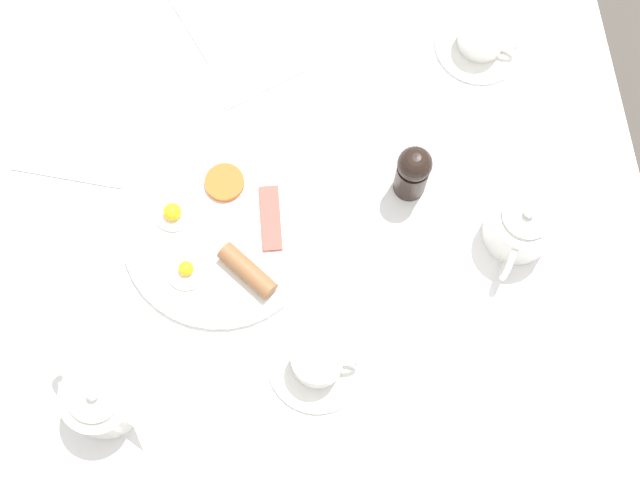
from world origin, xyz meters
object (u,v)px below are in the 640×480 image
breakfast_plate (222,234)px  salt_grinder (413,172)px  teapot_far (101,399)px  fork_by_plate (188,23)px  teapot_near (521,225)px  fork_spare (67,175)px  spoon_for_tea (264,88)px  teacup_with_saucer_right (482,38)px  knife_by_plate (436,457)px  teacup_with_saucer_left (318,361)px

breakfast_plate → salt_grinder: size_ratio=2.52×
teapot_far → fork_by_plate: 0.65m
salt_grinder → teapot_near: bearing=147.0°
breakfast_plate → fork_by_plate: bearing=-86.6°
breakfast_plate → teapot_near: 0.47m
teapot_far → fork_spare: size_ratio=0.82×
spoon_for_tea → teapot_far: bearing=59.7°
salt_grinder → fork_spare: bearing=-9.0°
spoon_for_tea → teapot_near: bearing=140.5°
breakfast_plate → teacup_with_saucer_right: bearing=-148.6°
teapot_near → fork_spare: teapot_near is taller
teapot_near → spoon_for_tea: 0.48m
teacup_with_saucer_right → spoon_for_tea: (0.37, 0.03, -0.02)m
teapot_near → teapot_far: bearing=134.0°
salt_grinder → teapot_far: bearing=29.8°
breakfast_plate → spoon_for_tea: breakfast_plate is taller
salt_grinder → spoon_for_tea: bearing=-43.6°
breakfast_plate → salt_grinder: salt_grinder is taller
spoon_for_tea → knife_by_plate: bearing=106.7°
knife_by_plate → teapot_near: bearing=-119.1°
teapot_near → fork_by_plate: (0.49, -0.44, -0.04)m
breakfast_plate → fork_spare: (0.24, -0.13, -0.01)m
fork_by_plate → teacup_with_saucer_left: bearing=103.8°
breakfast_plate → teapot_near: teapot_near is taller
teacup_with_saucer_left → spoon_for_tea: 0.47m
teacup_with_saucer_left → teacup_with_saucer_right: same height
breakfast_plate → teacup_with_saucer_left: size_ratio=2.05×
fork_by_plate → teapot_far: bearing=74.7°
teacup_with_saucer_left → fork_spare: 0.51m
spoon_for_tea → fork_spare: 0.35m
teacup_with_saucer_right → fork_spare: size_ratio=0.84×
teapot_near → teapot_far: 0.68m
breakfast_plate → salt_grinder: bearing=-171.5°
teapot_far → fork_by_plate: (-0.17, -0.63, -0.04)m
knife_by_plate → fork_spare: (0.52, -0.51, 0.00)m
teapot_near → fork_spare: bearing=103.2°
teacup_with_saucer_right → salt_grinder: size_ratio=1.23×
spoon_for_tea → fork_spare: same height
teacup_with_saucer_right → salt_grinder: bearing=56.4°
teacup_with_saucer_right → fork_by_plate: (0.49, -0.10, -0.02)m
salt_grinder → fork_spare: size_ratio=0.68×
teapot_near → teacup_with_saucer_left: (0.34, 0.17, -0.02)m
teapot_near → teacup_with_saucer_left: 0.38m
teapot_near → knife_by_plate: bearing=179.1°
teapot_far → salt_grinder: (-0.50, -0.29, 0.02)m
fork_by_plate → knife_by_plate: (-0.31, 0.77, 0.00)m
breakfast_plate → knife_by_plate: (-0.28, 0.38, -0.01)m
teapot_near → knife_by_plate: (0.18, 0.33, -0.04)m
teapot_near → knife_by_plate: 0.38m
knife_by_plate → spoon_for_tea: 0.66m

